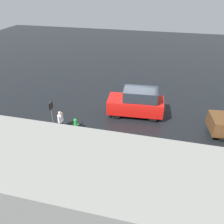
# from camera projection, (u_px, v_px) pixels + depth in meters

# --- Properties ---
(ground_plane) EXTENTS (60.00, 60.00, 0.00)m
(ground_plane) POSITION_uv_depth(u_px,v_px,m) (136.00, 113.00, 16.17)
(ground_plane) COLOR black
(kerb_strip) EXTENTS (24.00, 3.20, 0.04)m
(kerb_strip) POSITION_uv_depth(u_px,v_px,m) (125.00, 150.00, 12.68)
(kerb_strip) COLOR gray
(kerb_strip) RESTS_ON ground
(moving_hatchback) EXTENTS (4.01, 1.98, 2.06)m
(moving_hatchback) POSITION_uv_depth(u_px,v_px,m) (137.00, 103.00, 15.48)
(moving_hatchback) COLOR red
(moving_hatchback) RESTS_ON ground
(fire_hydrant) EXTENTS (0.42, 0.31, 0.80)m
(fire_hydrant) POSITION_uv_depth(u_px,v_px,m) (76.00, 124.00, 14.31)
(fire_hydrant) COLOR #197A2D
(fire_hydrant) RESTS_ON ground
(pedestrian) EXTENTS (0.25, 0.57, 1.22)m
(pedestrian) POSITION_uv_depth(u_px,v_px,m) (61.00, 119.00, 14.34)
(pedestrian) COLOR silver
(pedestrian) RESTS_ON ground
(metal_railing) EXTENTS (9.09, 0.04, 1.05)m
(metal_railing) POSITION_uv_depth(u_px,v_px,m) (154.00, 165.00, 10.67)
(metal_railing) COLOR #B7BABF
(metal_railing) RESTS_ON ground
(sign_post) EXTENTS (0.07, 0.44, 2.40)m
(sign_post) POSITION_uv_depth(u_px,v_px,m) (52.00, 114.00, 13.13)
(sign_post) COLOR #4C4C51
(sign_post) RESTS_ON ground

